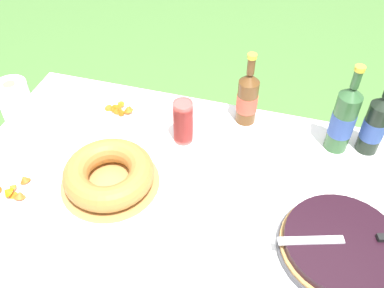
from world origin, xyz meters
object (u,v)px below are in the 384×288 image
Objects in this scene: cup_stack at (183,122)px; paper_towel_roll at (20,114)px; cider_bottle_green at (344,119)px; serving_knife at (354,239)px; snack_plate_near at (118,111)px; berry_tart at (341,246)px; snack_plate_left at (13,190)px; juice_bottle_red at (375,124)px; bundt_cake at (109,174)px; cider_bottle_amber at (247,98)px.

paper_towel_roll reaches higher than cup_stack.
serving_knife is at bearing -82.15° from cider_bottle_green.
snack_plate_near is 0.72× the size of paper_towel_roll.
cup_stack is 0.50× the size of cider_bottle_green.
berry_tart is 1.05m from snack_plate_left.
snack_plate_left is (-1.13, -0.54, -0.11)m from juice_bottle_red.
cider_bottle_green is 1.15m from snack_plate_left.
berry_tart is at bearing 0.00° from serving_knife.
juice_bottle_red reaches higher than paper_towel_roll.
cider_bottle_green is 1.33× the size of paper_towel_roll.
bundt_cake is (-0.78, 0.05, -0.02)m from serving_knife.
serving_knife is 1.08m from snack_plate_left.
cider_bottle_green is 0.35m from cider_bottle_amber.
cider_bottle_amber is 1.14× the size of paper_towel_roll.
cider_bottle_green is (0.72, 0.39, 0.09)m from bundt_cake.
cider_bottle_green is at bearing -169.36° from juice_bottle_red.
juice_bottle_red is at bearing 11.92° from cup_stack.
bundt_cake is 0.32m from snack_plate_left.
serving_knife reaches higher than snack_plate_near.
paper_towel_roll is at bearing 109.03° from snack_plate_left.
berry_tart is at bearing 3.75° from snack_plate_left.
serving_knife is 1.09× the size of bundt_cake.
cider_bottle_amber reaches higher than snack_plate_left.
cider_bottle_amber is at bearing 24.44° from paper_towel_roll.
bundt_cake is 1.11× the size of cider_bottle_amber.
cup_stack is 0.67× the size of paper_towel_roll.
cup_stack is 0.27m from cider_bottle_amber.
cup_stack is at bearing 16.93° from paper_towel_roll.
bundt_cake is 0.37m from snack_plate_near.
cider_bottle_amber is at bearing 40.51° from snack_plate_left.
serving_knife is 0.79m from bundt_cake.
cup_stack is 0.93× the size of snack_plate_near.
cider_bottle_amber is at bearing 170.91° from cider_bottle_green.
berry_tart is 1.01× the size of serving_knife.
cup_stack is (0.18, 0.27, 0.04)m from bundt_cake.
cup_stack is at bearing 40.36° from snack_plate_left.
cup_stack is at bearing -139.15° from cider_bottle_amber.
juice_bottle_red is 1.68× the size of snack_plate_near.
serving_knife is at bearing 4.13° from snack_plate_left.
serving_knife is at bearing -7.58° from paper_towel_roll.
juice_bottle_red is (0.11, 0.02, -0.01)m from cider_bottle_green.
snack_plate_left is (-0.47, -0.40, -0.08)m from cup_stack.
serving_knife is at bearing 17.72° from berry_tart.
berry_tart is at bearing -8.21° from paper_towel_roll.
juice_bottle_red is 0.96m from snack_plate_near.
snack_plate_near is (-0.30, 0.07, -0.07)m from cup_stack.
juice_bottle_red reaches higher than snack_plate_left.
cup_stack is (-0.61, 0.32, 0.02)m from serving_knife.
serving_knife is 0.47m from juice_bottle_red.
serving_knife is 1.17m from paper_towel_roll.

